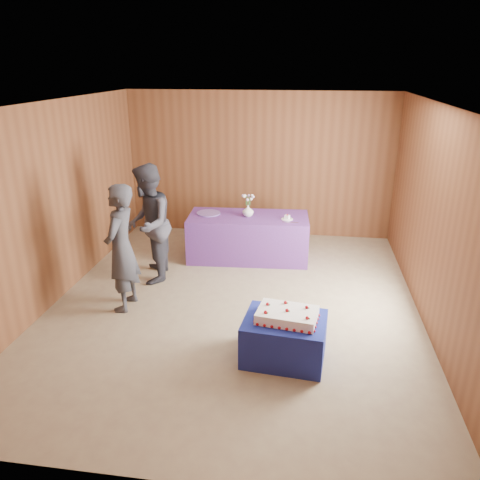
% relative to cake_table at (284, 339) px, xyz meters
% --- Properties ---
extents(ground, '(6.00, 6.00, 0.00)m').
position_rel_cake_table_xyz_m(ground, '(-0.76, 1.16, -0.25)').
color(ground, gray).
rests_on(ground, ground).
extents(room_shell, '(5.04, 6.04, 2.72)m').
position_rel_cake_table_xyz_m(room_shell, '(-0.76, 1.16, 1.55)').
color(room_shell, brown).
rests_on(room_shell, ground).
extents(cake_table, '(0.96, 0.78, 0.50)m').
position_rel_cake_table_xyz_m(cake_table, '(0.00, 0.00, 0.00)').
color(cake_table, navy).
rests_on(cake_table, ground).
extents(serving_table, '(2.05, 1.02, 0.75)m').
position_rel_cake_table_xyz_m(serving_table, '(-0.78, 2.86, 0.12)').
color(serving_table, '#63338C').
rests_on(serving_table, ground).
extents(sheet_cake, '(0.74, 0.56, 0.16)m').
position_rel_cake_table_xyz_m(sheet_cake, '(0.02, -0.01, 0.31)').
color(sheet_cake, white).
rests_on(sheet_cake, cake_table).
extents(vase, '(0.21, 0.21, 0.19)m').
position_rel_cake_table_xyz_m(vase, '(-0.79, 2.85, 0.60)').
color(vase, white).
rests_on(vase, serving_table).
extents(flower_spray, '(0.21, 0.21, 0.16)m').
position_rel_cake_table_xyz_m(flower_spray, '(-0.79, 2.85, 0.83)').
color(flower_spray, '#2E702C').
rests_on(flower_spray, vase).
extents(platter, '(0.41, 0.41, 0.02)m').
position_rel_cake_table_xyz_m(platter, '(-1.47, 2.89, 0.51)').
color(platter, '#7252A4').
rests_on(platter, serving_table).
extents(plate, '(0.22, 0.22, 0.01)m').
position_rel_cake_table_xyz_m(plate, '(-0.13, 2.77, 0.51)').
color(plate, silver).
rests_on(plate, serving_table).
extents(cake_slice, '(0.09, 0.09, 0.09)m').
position_rel_cake_table_xyz_m(cake_slice, '(-0.13, 2.77, 0.55)').
color(cake_slice, white).
rests_on(cake_slice, plate).
extents(knife, '(0.26, 0.02, 0.00)m').
position_rel_cake_table_xyz_m(knife, '(-0.07, 2.63, 0.50)').
color(knife, '#B8B8BD').
rests_on(knife, serving_table).
extents(guest_left, '(0.42, 0.63, 1.74)m').
position_rel_cake_table_xyz_m(guest_left, '(-2.22, 0.88, 0.62)').
color(guest_left, '#34343D').
rests_on(guest_left, ground).
extents(guest_right, '(0.84, 0.99, 1.80)m').
position_rel_cake_table_xyz_m(guest_right, '(-2.15, 1.79, 0.65)').
color(guest_right, '#373742').
rests_on(guest_right, ground).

